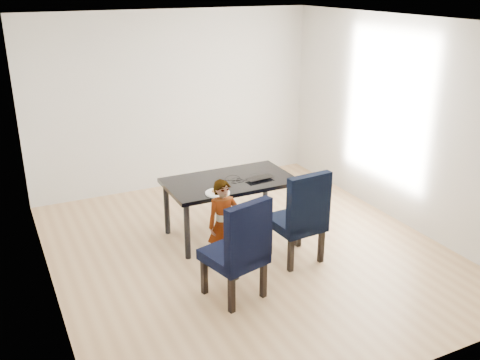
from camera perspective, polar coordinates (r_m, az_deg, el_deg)
name	(u,v)px	position (r m, az deg, el deg)	size (l,w,h in m)	color
floor	(247,250)	(6.60, 0.77, -7.51)	(4.50, 5.00, 0.01)	tan
ceiling	(248,20)	(5.82, 0.90, 16.66)	(4.50, 5.00, 0.01)	white
wall_back	(174,101)	(8.31, -7.06, 8.35)	(4.50, 0.01, 2.70)	silver
wall_front	(400,234)	(4.15, 16.69, -5.56)	(4.50, 0.01, 2.70)	white
wall_left	(39,175)	(5.49, -20.69, 0.52)	(0.01, 5.00, 2.70)	white
wall_right	(402,122)	(7.33, 16.85, 5.92)	(0.01, 5.00, 2.70)	white
dining_table	(230,207)	(6.84, -1.10, -2.91)	(1.60, 0.90, 0.75)	black
chair_left	(233,247)	(5.47, -0.70, -7.18)	(0.54, 0.56, 1.12)	black
chair_right	(296,215)	(6.21, 5.98, -3.70)	(0.54, 0.56, 1.13)	black
child	(224,224)	(6.03, -1.76, -4.75)	(0.38, 0.25, 1.05)	orange
plate	(218,193)	(6.27, -2.41, -1.38)	(0.29, 0.29, 0.02)	white
sandwich	(218,190)	(6.25, -2.41, -1.11)	(0.15, 0.07, 0.06)	#A5713B
laptop	(258,177)	(6.74, 1.89, 0.30)	(0.36, 0.23, 0.03)	black
cable_tangle	(238,181)	(6.64, -0.25, -0.11)	(0.16, 0.16, 0.01)	black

